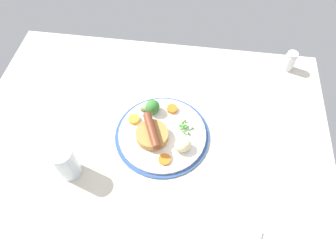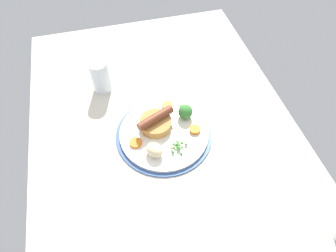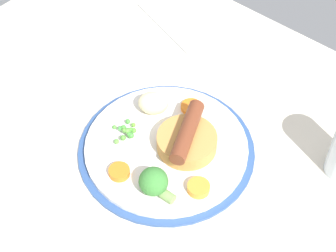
{
  "view_description": "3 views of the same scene",
  "coord_description": "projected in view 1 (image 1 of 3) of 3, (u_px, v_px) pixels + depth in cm",
  "views": [
    {
      "loc": [
        12.32,
        -47.45,
        81.2
      ],
      "look_at": [
        5.71,
        0.79,
        6.46
      ],
      "focal_mm": 32.0,
      "sensor_mm": 36.0,
      "label": 1
    },
    {
      "loc": [
        55.16,
        -12.54,
        76.18
      ],
      "look_at": [
        3.7,
        0.71,
        6.29
      ],
      "focal_mm": 32.0,
      "sensor_mm": 36.0,
      "label": 2
    },
    {
      "loc": [
        -32.64,
        42.08,
        75.23
      ],
      "look_at": [
        5.45,
        -2.59,
        6.52
      ],
      "focal_mm": 60.0,
      "sensor_mm": 36.0,
      "label": 3
    }
  ],
  "objects": [
    {
      "name": "carrot_slice_1",
      "position": [
        165.0,
        159.0,
        0.85
      ],
      "size": [
        4.11,
        4.11,
        0.77
      ],
      "primitive_type": "cylinder",
      "rotation": [
        0.0,
        0.0,
        3.29
      ],
      "color": "orange",
      "rests_on": "dinner_plate"
    },
    {
      "name": "sausage_pudding",
      "position": [
        152.0,
        134.0,
        0.88
      ],
      "size": [
        9.66,
        11.72,
        5.2
      ],
      "rotation": [
        0.0,
        0.0,
        1.98
      ],
      "color": "#BC8442",
      "rests_on": "dinner_plate"
    },
    {
      "name": "carrot_slice_0",
      "position": [
        172.0,
        109.0,
        0.95
      ],
      "size": [
        4.55,
        4.55,
        1.08
      ],
      "primitive_type": "cylinder",
      "rotation": [
        0.0,
        0.0,
        5.75
      ],
      "color": "orange",
      "rests_on": "dinner_plate"
    },
    {
      "name": "broccoli_floret_near",
      "position": [
        151.0,
        107.0,
        0.93
      ],
      "size": [
        5.74,
        4.48,
        4.48
      ],
      "rotation": [
        0.0,
        0.0,
        0.04
      ],
      "color": "#387A33",
      "rests_on": "dinner_plate"
    },
    {
      "name": "dinner_plate",
      "position": [
        162.0,
        135.0,
        0.91
      ],
      "size": [
        28.78,
        28.78,
        1.4
      ],
      "color": "#2D4C84",
      "rests_on": "dining_table"
    },
    {
      "name": "drinking_glass",
      "position": [
        66.0,
        163.0,
        0.8
      ],
      "size": [
        6.12,
        6.12,
        11.25
      ],
      "primitive_type": "cylinder",
      "color": "silver",
      "rests_on": "dining_table"
    },
    {
      "name": "carrot_slice_4",
      "position": [
        134.0,
        119.0,
        0.92
      ],
      "size": [
        4.72,
        4.72,
        1.2
      ],
      "primitive_type": "cylinder",
      "rotation": [
        0.0,
        0.0,
        5.21
      ],
      "color": "orange",
      "rests_on": "dinner_plate"
    },
    {
      "name": "dining_table",
      "position": [
        150.0,
        135.0,
        0.93
      ],
      "size": [
        110.0,
        80.0,
        3.0
      ],
      "primitive_type": "cube",
      "color": "beige",
      "rests_on": "ground"
    },
    {
      "name": "fork",
      "position": [
        227.0,
        221.0,
        0.77
      ],
      "size": [
        17.74,
        6.52,
        0.6
      ],
      "primitive_type": "cube",
      "rotation": [
        0.0,
        0.0,
        -0.28
      ],
      "color": "silver",
      "rests_on": "dining_table"
    },
    {
      "name": "potato_chunk_0",
      "position": [
        183.0,
        145.0,
        0.86
      ],
      "size": [
        6.52,
        6.2,
        3.67
      ],
      "primitive_type": "ellipsoid",
      "rotation": [
        0.0,
        0.0,
        3.7
      ],
      "color": "beige",
      "rests_on": "dinner_plate"
    },
    {
      "name": "salt_shaker",
      "position": [
        290.0,
        61.0,
        1.04
      ],
      "size": [
        3.81,
        3.81,
        7.18
      ],
      "color": "silver",
      "rests_on": "dining_table"
    },
    {
      "name": "pea_pile",
      "position": [
        184.0,
        127.0,
        0.9
      ],
      "size": [
        4.54,
        4.84,
        1.79
      ],
      "color": "#58A92D",
      "rests_on": "dinner_plate"
    }
  ]
}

